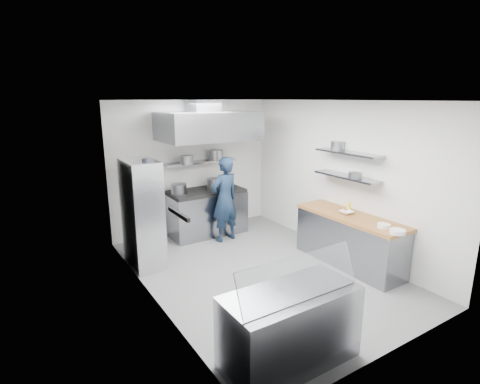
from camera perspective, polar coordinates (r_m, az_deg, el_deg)
floor at (r=6.46m, az=2.90°, el=-11.94°), size 5.00×5.00×0.00m
ceiling at (r=5.80m, az=3.26°, el=13.74°), size 5.00×5.00×0.00m
wall_back at (r=8.10m, az=-7.20°, el=3.82°), size 3.60×2.80×0.02m
wall_front at (r=4.28m, az=22.88°, el=-6.67°), size 3.60×2.80×0.02m
wall_left at (r=5.18m, az=-13.43°, el=-2.37°), size 2.80×5.00×0.02m
wall_right at (r=7.15m, az=14.95°, el=2.06°), size 2.80×5.00×0.02m
gas_range at (r=8.02m, az=-5.13°, el=-3.23°), size 1.60×0.80×0.90m
cooktop at (r=7.89m, az=-5.20°, el=0.10°), size 1.57×0.78×0.06m
stock_pot_left at (r=7.62m, az=-9.31°, el=0.47°), size 0.31×0.31×0.20m
stock_pot_mid at (r=7.85m, az=-3.71°, el=1.19°), size 0.36×0.36×0.24m
stock_pot_right at (r=8.19m, az=-3.68°, el=1.44°), size 0.29×0.29×0.16m
over_range_shelf at (r=7.98m, az=-6.09°, el=4.57°), size 1.60×0.30×0.04m
shelf_pot_a at (r=7.59m, az=-8.16°, el=4.86°), size 0.26×0.26×0.18m
shelf_pot_b at (r=8.06m, az=-3.65°, el=5.65°), size 0.31×0.31×0.22m
extractor_hood at (r=7.52m, az=-4.82°, el=10.00°), size 1.90×1.15×0.55m
hood_duct at (r=7.70m, az=-5.67°, el=12.91°), size 0.55×0.55×0.24m
red_firebox at (r=7.61m, az=-15.57°, el=2.89°), size 0.22×0.10×0.26m
chef at (r=7.50m, az=-2.35°, el=-1.13°), size 0.69×0.52×1.73m
wire_rack at (r=6.58m, az=-14.69°, el=-3.23°), size 0.50×0.90×1.85m
rack_bin_a at (r=6.38m, az=-13.88°, el=-4.91°), size 0.17×0.21×0.19m
rack_bin_b at (r=6.55m, az=-15.09°, el=0.07°), size 0.13×0.16×0.15m
rack_jar at (r=6.23m, az=-14.26°, el=4.12°), size 0.10×0.10×0.18m
knife_strip at (r=4.34m, az=-9.32°, el=-3.33°), size 0.04×0.55×0.05m
prep_counter_base at (r=6.81m, az=16.27°, el=-7.26°), size 0.62×2.00×0.84m
prep_counter_top at (r=6.66m, az=16.54°, el=-3.65°), size 0.65×2.04×0.06m
plate_stack_a at (r=5.99m, az=22.87°, el=-5.59°), size 0.23×0.23×0.06m
plate_stack_b at (r=6.18m, az=21.06°, el=-4.83°), size 0.20×0.20×0.06m
copper_pan at (r=6.86m, az=15.64°, el=-2.55°), size 0.17×0.17×0.06m
squeeze_bottle at (r=6.81m, az=16.24°, el=-2.18°), size 0.07×0.07×0.18m
mixing_bowl at (r=6.69m, az=15.90°, el=-3.00°), size 0.26×0.26×0.06m
wall_shelf_lower at (r=6.81m, az=15.92°, el=2.27°), size 0.30×1.30×0.04m
wall_shelf_upper at (r=6.74m, az=16.16°, el=5.77°), size 0.30×1.30×0.04m
shelf_pot_c at (r=6.59m, az=17.14°, el=2.41°), size 0.23×0.23×0.10m
shelf_pot_d at (r=7.03m, az=14.70°, el=6.92°), size 0.25×0.25×0.14m
display_case at (r=4.34m, az=7.60°, el=-19.78°), size 1.50×0.70×0.85m
display_glass at (r=3.94m, az=9.06°, el=-12.75°), size 1.47×0.19×0.42m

